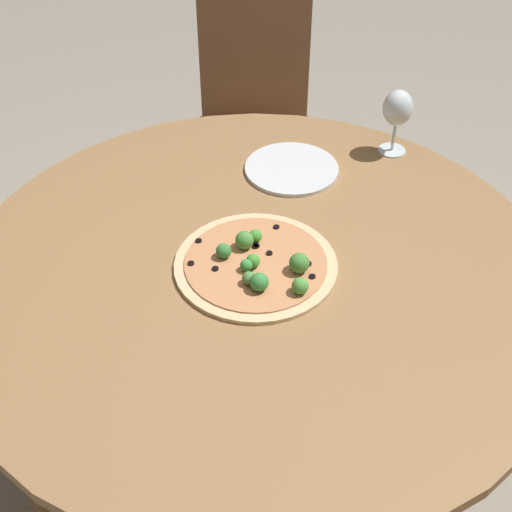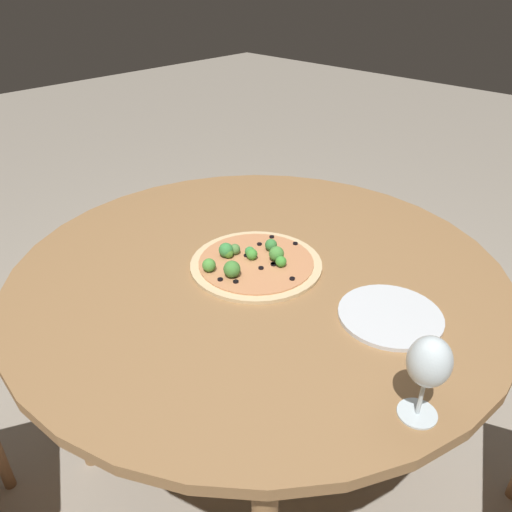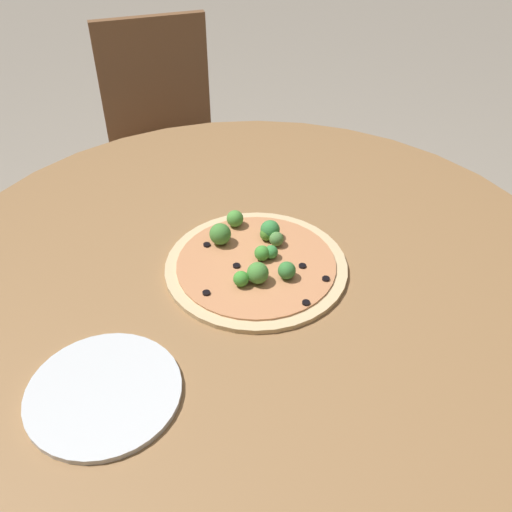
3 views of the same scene
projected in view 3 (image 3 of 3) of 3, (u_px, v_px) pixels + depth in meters
name	position (u px, v px, depth m)	size (l,w,h in m)	color
ground_plane	(254.00, 484.00, 1.58)	(12.00, 12.00, 0.00)	gray
dining_table	(254.00, 296.00, 1.13)	(1.29, 1.29, 0.78)	olive
chair	(167.00, 149.00, 2.03)	(0.54, 0.54, 0.93)	brown
pizza	(255.00, 262.00, 1.09)	(0.35, 0.35, 0.06)	#DBBC89
plate_near	(104.00, 393.00, 0.86)	(0.24, 0.24, 0.01)	silver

